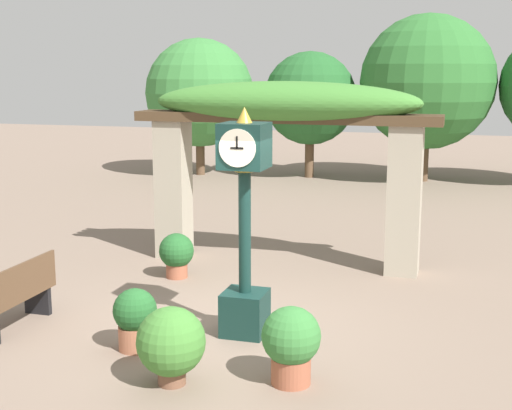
{
  "coord_description": "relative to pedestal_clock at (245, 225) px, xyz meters",
  "views": [
    {
      "loc": [
        2.91,
        -8.38,
        3.33
      ],
      "look_at": [
        0.35,
        0.39,
        1.59
      ],
      "focal_mm": 50.0,
      "sensor_mm": 36.0,
      "label": 1
    }
  ],
  "objects": [
    {
      "name": "potted_plant_far_left",
      "position": [
        -0.32,
        -1.64,
        -0.96
      ],
      "size": [
        0.75,
        0.75,
        0.86
      ],
      "color": "brown",
      "rests_on": "ground"
    },
    {
      "name": "potted_plant_near_left",
      "position": [
        0.91,
        -1.27,
        -0.96
      ],
      "size": [
        0.64,
        0.64,
        0.86
      ],
      "color": "#9E563D",
      "rests_on": "ground"
    },
    {
      "name": "park_bench",
      "position": [
        -2.91,
        -0.65,
        -1.0
      ],
      "size": [
        0.42,
        1.43,
        0.89
      ],
      "rotation": [
        0.0,
        0.0,
        -1.57
      ],
      "color": "brown",
      "rests_on": "ground"
    },
    {
      "name": "potted_plant_far_right",
      "position": [
        -1.11,
        -0.86,
        -1.02
      ],
      "size": [
        0.53,
        0.53,
        0.76
      ],
      "color": "#B26B4C",
      "rests_on": "ground"
    },
    {
      "name": "tree_line",
      "position": [
        -0.06,
        13.51,
        1.35
      ],
      "size": [
        13.87,
        4.33,
        4.96
      ],
      "color": "brown",
      "rests_on": "ground"
    },
    {
      "name": "pergola",
      "position": [
        -0.35,
        3.36,
        0.94
      ],
      "size": [
        5.19,
        1.13,
        3.14
      ],
      "color": "#A89E89",
      "rests_on": "ground"
    },
    {
      "name": "pedestal_clock",
      "position": [
        0.0,
        0.0,
        0.0
      ],
      "size": [
        0.56,
        0.6,
        2.88
      ],
      "color": "#14332D",
      "rests_on": "ground"
    },
    {
      "name": "ground_plane",
      "position": [
        -0.35,
        0.11,
        -1.43
      ],
      "size": [
        60.0,
        60.0,
        0.0
      ],
      "primitive_type": "plane",
      "color": "#7F6B5B"
    },
    {
      "name": "potted_plant_near_right",
      "position": [
        -1.81,
        2.09,
        -1.02
      ],
      "size": [
        0.57,
        0.57,
        0.73
      ],
      "color": "#9E563D",
      "rests_on": "ground"
    }
  ]
}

